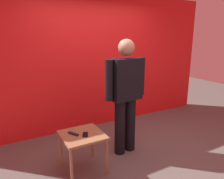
% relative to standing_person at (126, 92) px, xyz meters
% --- Properties ---
extents(ground_plane, '(12.00, 12.00, 0.00)m').
position_rel_standing_person_xyz_m(ground_plane, '(0.08, -0.36, -1.02)').
color(ground_plane, '#59544F').
extents(back_wall_red, '(5.40, 0.12, 2.67)m').
position_rel_standing_person_xyz_m(back_wall_red, '(0.08, 1.25, 0.32)').
color(back_wall_red, red).
rests_on(back_wall_red, ground_plane).
extents(standing_person, '(0.72, 0.28, 1.81)m').
position_rel_standing_person_xyz_m(standing_person, '(0.00, 0.00, 0.00)').
color(standing_person, black).
rests_on(standing_person, ground_plane).
extents(side_table, '(0.56, 0.56, 0.56)m').
position_rel_standing_person_xyz_m(side_table, '(-0.79, -0.16, -0.53)').
color(side_table, olive).
rests_on(side_table, ground_plane).
extents(cell_phone, '(0.12, 0.16, 0.01)m').
position_rel_standing_person_xyz_m(cell_phone, '(-0.77, -0.20, -0.45)').
color(cell_phone, black).
rests_on(cell_phone, side_table).
extents(tv_remote, '(0.12, 0.17, 0.02)m').
position_rel_standing_person_xyz_m(tv_remote, '(-0.90, -0.11, -0.45)').
color(tv_remote, black).
rests_on(tv_remote, side_table).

